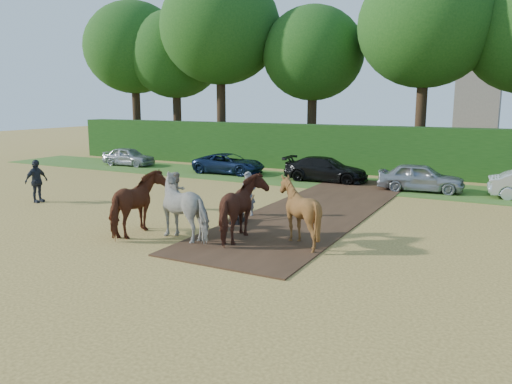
{
  "coord_description": "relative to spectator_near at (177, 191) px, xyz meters",
  "views": [
    {
      "loc": [
        8.8,
        -12.71,
        4.62
      ],
      "look_at": [
        0.71,
        2.67,
        1.4
      ],
      "focal_mm": 35.0,
      "sensor_mm": 36.0,
      "label": 1
    }
  ],
  "objects": [
    {
      "name": "parked_cars",
      "position": [
        6.39,
        9.75,
        -0.12
      ],
      "size": [
        35.6,
        3.06,
        1.44
      ],
      "color": "#A4A7AB",
      "rests_on": "ground"
    },
    {
      "name": "hedgerow",
      "position": [
        3.84,
        14.34,
        0.69
      ],
      "size": [
        46.0,
        1.6,
        3.0
      ],
      "primitive_type": "cube",
      "color": "#14380F",
      "rests_on": "ground"
    },
    {
      "name": "spectator_far",
      "position": [
        -6.61,
        -1.73,
        0.17
      ],
      "size": [
        0.5,
        1.16,
        1.96
      ],
      "primitive_type": "imported",
      "rotation": [
        0.0,
        0.0,
        1.55
      ],
      "color": "#242830",
      "rests_on": "ground"
    },
    {
      "name": "church",
      "position": [
        7.84,
        50.84,
        12.92
      ],
      "size": [
        5.2,
        5.2,
        27.0
      ],
      "color": "slate",
      "rests_on": "ground"
    },
    {
      "name": "treeline",
      "position": [
        2.15,
        17.53,
        8.16
      ],
      "size": [
        48.7,
        10.6,
        14.21
      ],
      "color": "#382616",
      "rests_on": "ground"
    },
    {
      "name": "spectator_near",
      "position": [
        0.0,
        0.0,
        0.0
      ],
      "size": [
        0.76,
        0.9,
        1.63
      ],
      "primitive_type": "imported",
      "rotation": [
        0.0,
        0.0,
        1.37
      ],
      "color": "tan",
      "rests_on": "ground"
    },
    {
      "name": "earth_strip",
      "position": [
        5.34,
        2.84,
        -0.79
      ],
      "size": [
        4.5,
        17.0,
        0.05
      ],
      "primitive_type": "cube",
      "color": "#472D1C",
      "rests_on": "ground"
    },
    {
      "name": "ground",
      "position": [
        3.84,
        -4.16,
        -0.81
      ],
      "size": [
        120.0,
        120.0,
        0.0
      ],
      "primitive_type": "plane",
      "color": "gold",
      "rests_on": "ground"
    },
    {
      "name": "plough_team",
      "position": [
        3.9,
        -3.05,
        0.26
      ],
      "size": [
        7.24,
        5.8,
        2.17
      ],
      "color": "#632D18",
      "rests_on": "ground"
    },
    {
      "name": "grass_verge",
      "position": [
        3.84,
        9.84,
        -0.8
      ],
      "size": [
        50.0,
        5.0,
        0.03
      ],
      "primitive_type": "cube",
      "color": "#38601E",
      "rests_on": "ground"
    }
  ]
}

